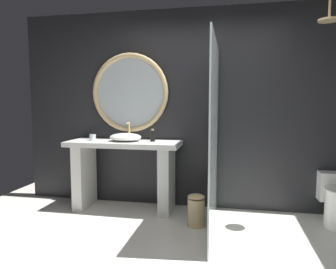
% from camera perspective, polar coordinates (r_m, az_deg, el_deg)
% --- Properties ---
extents(back_wall_panel, '(4.80, 0.10, 2.60)m').
position_cam_1_polar(back_wall_panel, '(4.14, 5.03, 4.58)').
color(back_wall_panel, '#232326').
rests_on(back_wall_panel, ground_plane).
extents(vanity_counter, '(1.46, 0.55, 0.90)m').
position_cam_1_polar(vanity_counter, '(4.09, -8.01, -5.92)').
color(vanity_counter, silver).
rests_on(vanity_counter, ground_plane).
extents(vessel_sink, '(0.41, 0.34, 0.24)m').
position_cam_1_polar(vessel_sink, '(4.02, -7.80, -0.47)').
color(vessel_sink, white).
rests_on(vessel_sink, vanity_counter).
extents(tumbler_cup, '(0.08, 0.08, 0.08)m').
position_cam_1_polar(tumbler_cup, '(4.17, -13.66, -0.52)').
color(tumbler_cup, silver).
rests_on(tumbler_cup, vanity_counter).
extents(soap_dispenser, '(0.06, 0.06, 0.16)m').
position_cam_1_polar(soap_dispenser, '(3.96, -2.85, -0.22)').
color(soap_dispenser, black).
rests_on(soap_dispenser, vanity_counter).
extents(round_wall_mirror, '(1.06, 0.07, 1.06)m').
position_cam_1_polar(round_wall_mirror, '(4.25, -7.04, 7.60)').
color(round_wall_mirror, '#D6B77F').
extents(shower_glass_panel, '(0.02, 1.45, 2.04)m').
position_cam_1_polar(shower_glass_panel, '(3.37, 8.42, -0.50)').
color(shower_glass_panel, silver).
rests_on(shower_glass_panel, ground_plane).
extents(rain_shower_head, '(0.21, 0.21, 0.28)m').
position_cam_1_polar(rain_shower_head, '(3.76, 27.43, 18.42)').
color(rain_shower_head, '#D6B77F').
extents(waste_bin, '(0.19, 0.19, 0.37)m').
position_cam_1_polar(waste_bin, '(3.62, 5.17, -13.62)').
color(waste_bin, '#D6B77F').
rests_on(waste_bin, ground_plane).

